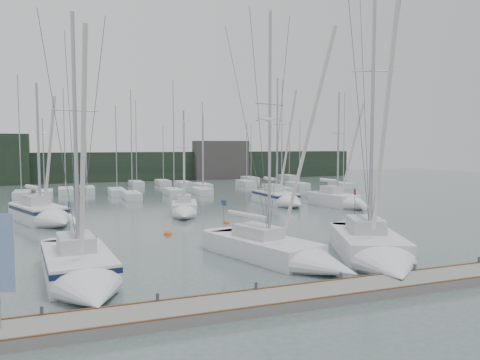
% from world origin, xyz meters
% --- Properties ---
extents(ground, '(160.00, 160.00, 0.00)m').
position_xyz_m(ground, '(0.00, 0.00, 0.00)').
color(ground, '#4C5C5A').
rests_on(ground, ground).
extents(dock, '(24.00, 2.00, 0.40)m').
position_xyz_m(dock, '(0.00, -5.00, 0.20)').
color(dock, slate).
rests_on(dock, ground).
extents(far_treeline, '(90.00, 4.00, 5.00)m').
position_xyz_m(far_treeline, '(0.00, 62.00, 2.50)').
color(far_treeline, black).
rests_on(far_treeline, ground).
extents(far_building_right, '(10.00, 3.00, 7.00)m').
position_xyz_m(far_building_right, '(18.00, 60.00, 3.50)').
color(far_building_right, '#3F3D3A').
rests_on(far_building_right, ground).
extents(mast_forest, '(59.33, 26.24, 14.66)m').
position_xyz_m(mast_forest, '(2.39, 42.79, 0.48)').
color(mast_forest, silver).
rests_on(mast_forest, ground).
extents(sailboat_near_left, '(3.68, 10.14, 13.19)m').
position_xyz_m(sailboat_near_left, '(-8.50, 0.19, 0.59)').
color(sailboat_near_left, silver).
rests_on(sailboat_near_left, ground).
extents(sailboat_near_center, '(5.77, 10.30, 14.34)m').
position_xyz_m(sailboat_near_center, '(1.81, 0.29, 0.50)').
color(sailboat_near_center, silver).
rests_on(sailboat_near_center, ground).
extents(sailboat_near_right, '(6.90, 10.43, 17.29)m').
position_xyz_m(sailboat_near_right, '(5.99, -1.30, 0.62)').
color(sailboat_near_right, silver).
rests_on(sailboat_near_right, ground).
extents(sailboat_mid_a, '(5.75, 9.14, 12.05)m').
position_xyz_m(sailboat_mid_a, '(-10.55, 18.71, 0.66)').
color(sailboat_mid_a, silver).
rests_on(sailboat_mid_a, ground).
extents(sailboat_mid_c, '(3.70, 6.98, 9.97)m').
position_xyz_m(sailboat_mid_c, '(0.70, 18.51, 0.52)').
color(sailboat_mid_c, silver).
rests_on(sailboat_mid_c, ground).
extents(sailboat_mid_d, '(2.91, 8.79, 14.06)m').
position_xyz_m(sailboat_mid_d, '(12.02, 22.35, 0.64)').
color(sailboat_mid_d, silver).
rests_on(sailboat_mid_d, ground).
extents(sailboat_mid_e, '(3.64, 7.72, 12.38)m').
position_xyz_m(sailboat_mid_e, '(17.06, 18.47, 0.61)').
color(sailboat_mid_e, silver).
rests_on(sailboat_mid_e, ground).
extents(buoy_a, '(0.56, 0.56, 0.56)m').
position_xyz_m(buoy_a, '(-2.45, 10.66, 0.00)').
color(buoy_a, '#E14C14').
rests_on(buoy_a, ground).
extents(buoy_b, '(0.50, 0.50, 0.50)m').
position_xyz_m(buoy_b, '(2.91, 13.66, 0.00)').
color(buoy_b, '#E14C14').
rests_on(buoy_b, ground).
extents(buoy_c, '(0.63, 0.63, 0.63)m').
position_xyz_m(buoy_c, '(-9.55, 11.59, 0.00)').
color(buoy_c, '#E14C14').
rests_on(buoy_c, ground).
extents(dock_banner, '(0.55, 0.23, 3.78)m').
position_xyz_m(dock_banner, '(-11.02, -4.90, 2.64)').
color(dock_banner, '#9EA0A5').
rests_on(dock_banner, dock).
extents(seagull, '(1.11, 0.53, 0.22)m').
position_xyz_m(seagull, '(0.17, -0.42, 7.45)').
color(seagull, white).
rests_on(seagull, ground).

